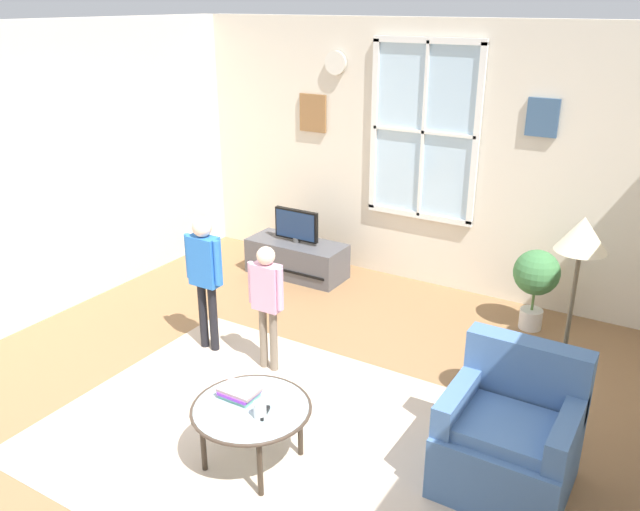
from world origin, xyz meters
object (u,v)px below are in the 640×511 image
remote_near_books (264,413)px  floor_lamp (579,257)px  person_pink_shirt (267,294)px  television (296,225)px  cup (260,410)px  person_blue_shirt (205,269)px  coffee_table (251,411)px  potted_plant_by_window (536,277)px  tv_stand (297,258)px  book_stack (239,393)px  armchair (510,438)px

remote_near_books → floor_lamp: size_ratio=0.09×
remote_near_books → person_pink_shirt: person_pink_shirt is taller
television → remote_near_books: size_ratio=3.67×
cup → person_blue_shirt: 1.72m
coffee_table → floor_lamp: 2.26m
cup → potted_plant_by_window: (0.93, 2.87, 0.03)m
coffee_table → tv_stand: bearing=117.9°
book_stack → remote_near_books: bearing=-16.3°
armchair → floor_lamp: bearing=77.3°
television → floor_lamp: floor_lamp is taller
cup → person_blue_shirt: bearing=141.3°
remote_near_books → television: bearing=119.6°
armchair → coffee_table: 1.60m
book_stack → floor_lamp: floor_lamp is taller
potted_plant_by_window → floor_lamp: floor_lamp is taller
cup → person_pink_shirt: size_ratio=0.10×
remote_near_books → potted_plant_by_window: 2.99m
armchair → person_pink_shirt: (-2.04, 0.33, 0.34)m
television → cup: 3.21m
remote_near_books → armchair: bearing=27.4°
armchair → remote_near_books: (-1.34, -0.69, 0.11)m
floor_lamp → cup: bearing=-137.4°
television → coffee_table: television is taller
person_blue_shirt → potted_plant_by_window: 2.91m
potted_plant_by_window → person_pink_shirt: bearing=-132.0°
cup → remote_near_books: (0.00, 0.03, -0.04)m
floor_lamp → book_stack: bearing=-144.0°
television → coffee_table: 3.11m
person_blue_shirt → remote_near_books: bearing=-37.7°
person_pink_shirt → cup: bearing=-56.5°
potted_plant_by_window → coffee_table: bearing=-110.3°
coffee_table → cup: cup is taller
book_stack → remote_near_books: 0.25m
television → person_pink_shirt: person_pink_shirt is taller
coffee_table → potted_plant_by_window: bearing=69.7°
tv_stand → cup: size_ratio=10.06×
television → person_blue_shirt: bearing=-82.2°
television → person_blue_shirt: (0.24, -1.74, 0.17)m
cup → tv_stand: bearing=119.2°
book_stack → floor_lamp: 2.30m
person_blue_shirt → book_stack: bearing=-41.4°
book_stack → armchair: bearing=21.5°
cup → remote_near_books: size_ratio=0.76×
television → potted_plant_by_window: bearing=1.7°
television → book_stack: television is taller
floor_lamp → person_blue_shirt: bearing=-174.0°
coffee_table → potted_plant_by_window: 3.01m
book_stack → potted_plant_by_window: bearing=67.0°
person_blue_shirt → armchair: bearing=-7.2°
armchair → potted_plant_by_window: 2.19m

